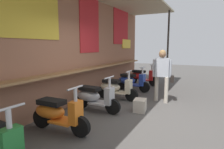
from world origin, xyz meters
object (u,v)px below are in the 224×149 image
object	(u,v)px
scooter_red	(141,76)
shopper_with_handbag	(162,71)
scooter_orange	(56,113)
scooter_blue	(131,81)
scooter_silver	(94,97)
scooter_cream	(115,88)
merchandise_crate	(140,105)

from	to	relation	value
scooter_red	shopper_with_handbag	world-z (taller)	shopper_with_handbag
scooter_orange	shopper_with_handbag	size ratio (longest dim) A/B	0.86
scooter_blue	shopper_with_handbag	bearing A→B (deg)	-30.75
scooter_silver	shopper_with_handbag	world-z (taller)	shopper_with_handbag
scooter_blue	scooter_red	bearing A→B (deg)	94.12
scooter_red	scooter_cream	bearing A→B (deg)	-85.95
scooter_orange	scooter_red	bearing A→B (deg)	88.24
scooter_blue	merchandise_crate	distance (m)	2.44
scooter_blue	scooter_red	world-z (taller)	same
scooter_silver	scooter_red	xyz separation A→B (m)	(3.98, -0.00, 0.00)
shopper_with_handbag	scooter_orange	bearing A→B (deg)	143.30
scooter_orange	scooter_silver	distance (m)	1.39
scooter_blue	merchandise_crate	world-z (taller)	scooter_blue
scooter_cream	scooter_orange	bearing A→B (deg)	-91.77
scooter_cream	scooter_silver	bearing A→B (deg)	-91.77
scooter_red	merchandise_crate	size ratio (longest dim) A/B	3.66
shopper_with_handbag	merchandise_crate	world-z (taller)	shopper_with_handbag
scooter_blue	merchandise_crate	xyz separation A→B (m)	(-2.16, -1.12, -0.22)
scooter_orange	scooter_red	size ratio (longest dim) A/B	1.00
scooter_red	scooter_silver	bearing A→B (deg)	-85.95
scooter_cream	scooter_red	distance (m)	2.71
scooter_blue	merchandise_crate	bearing A→B (deg)	-58.41
scooter_orange	merchandise_crate	distance (m)	2.23
scooter_red	merchandise_crate	distance (m)	3.64
scooter_silver	scooter_blue	xyz separation A→B (m)	(2.68, -0.00, 0.00)
scooter_cream	shopper_with_handbag	distance (m)	1.60
scooter_orange	scooter_cream	distance (m)	2.67
scooter_orange	scooter_silver	xyz separation A→B (m)	(1.39, 0.00, 0.00)
scooter_orange	shopper_with_handbag	distance (m)	3.44
scooter_silver	shopper_with_handbag	xyz separation A→B (m)	(1.68, -1.43, 0.59)
scooter_silver	scooter_red	world-z (taller)	same
shopper_with_handbag	merchandise_crate	xyz separation A→B (m)	(-1.16, 0.31, -0.81)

